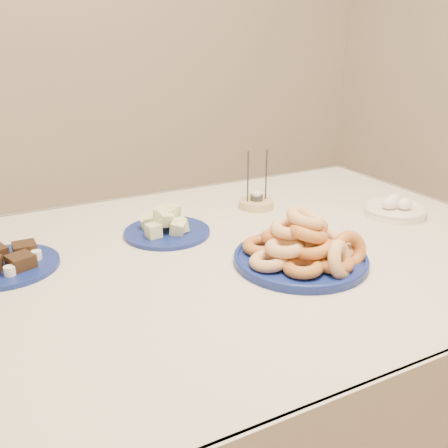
{
  "coord_description": "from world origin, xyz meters",
  "views": [
    {
      "loc": [
        -0.5,
        -1.02,
        1.27
      ],
      "look_at": [
        0.0,
        -0.05,
        0.85
      ],
      "focal_mm": 40.0,
      "sensor_mm": 36.0,
      "label": 1
    }
  ],
  "objects_px": {
    "brownie_plate": "(7,263)",
    "candle_holder": "(256,202)",
    "egg_bowl": "(395,209)",
    "dining_table": "(215,292)",
    "donut_platter": "(304,249)",
    "melon_plate": "(166,226)"
  },
  "relations": [
    {
      "from": "donut_platter",
      "to": "egg_bowl",
      "type": "bearing_deg",
      "value": 18.35
    },
    {
      "from": "dining_table",
      "to": "melon_plate",
      "type": "height_order",
      "value": "melon_plate"
    },
    {
      "from": "melon_plate",
      "to": "egg_bowl",
      "type": "bearing_deg",
      "value": -15.03
    },
    {
      "from": "donut_platter",
      "to": "brownie_plate",
      "type": "distance_m",
      "value": 0.7
    },
    {
      "from": "brownie_plate",
      "to": "candle_holder",
      "type": "xyz_separation_m",
      "value": [
        0.75,
        0.1,
        0.0
      ]
    },
    {
      "from": "melon_plate",
      "to": "dining_table",
      "type": "bearing_deg",
      "value": -72.76
    },
    {
      "from": "dining_table",
      "to": "candle_holder",
      "type": "distance_m",
      "value": 0.4
    },
    {
      "from": "donut_platter",
      "to": "melon_plate",
      "type": "bearing_deg",
      "value": 124.25
    },
    {
      "from": "dining_table",
      "to": "brownie_plate",
      "type": "distance_m",
      "value": 0.51
    },
    {
      "from": "brownie_plate",
      "to": "dining_table",
      "type": "bearing_deg",
      "value": -18.72
    },
    {
      "from": "melon_plate",
      "to": "egg_bowl",
      "type": "distance_m",
      "value": 0.69
    },
    {
      "from": "dining_table",
      "to": "donut_platter",
      "type": "height_order",
      "value": "donut_platter"
    },
    {
      "from": "donut_platter",
      "to": "melon_plate",
      "type": "distance_m",
      "value": 0.4
    },
    {
      "from": "dining_table",
      "to": "candle_holder",
      "type": "bearing_deg",
      "value": 43.16
    },
    {
      "from": "melon_plate",
      "to": "brownie_plate",
      "type": "height_order",
      "value": "melon_plate"
    },
    {
      "from": "melon_plate",
      "to": "brownie_plate",
      "type": "relative_size",
      "value": 1.16
    },
    {
      "from": "donut_platter",
      "to": "candle_holder",
      "type": "height_order",
      "value": "candle_holder"
    },
    {
      "from": "brownie_plate",
      "to": "egg_bowl",
      "type": "bearing_deg",
      "value": -8.07
    },
    {
      "from": "melon_plate",
      "to": "brownie_plate",
      "type": "distance_m",
      "value": 0.41
    },
    {
      "from": "brownie_plate",
      "to": "candle_holder",
      "type": "height_order",
      "value": "candle_holder"
    },
    {
      "from": "dining_table",
      "to": "egg_bowl",
      "type": "relative_size",
      "value": 7.28
    },
    {
      "from": "donut_platter",
      "to": "candle_holder",
      "type": "distance_m",
      "value": 0.42
    }
  ]
}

